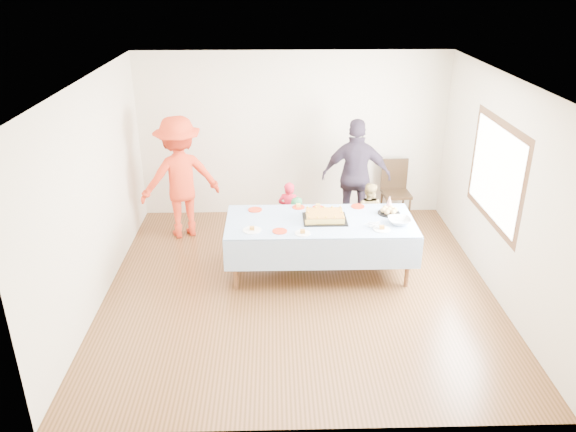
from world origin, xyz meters
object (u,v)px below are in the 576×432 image
at_px(party_table, 320,224).
at_px(birthday_cake, 325,216).
at_px(dining_chair, 395,187).
at_px(adult_left, 180,178).

xyz_separation_m(party_table, birthday_cake, (0.06, 0.02, 0.10)).
relative_size(birthday_cake, dining_chair, 0.58).
bearing_deg(dining_chair, birthday_cake, -129.88).
bearing_deg(dining_chair, party_table, -130.87).
distance_m(dining_chair, adult_left, 3.48).
bearing_deg(party_table, adult_left, 148.16).
height_order(dining_chair, adult_left, adult_left).
bearing_deg(adult_left, dining_chair, 167.85).
xyz_separation_m(dining_chair, adult_left, (-3.42, -0.53, 0.39)).
bearing_deg(adult_left, party_table, 127.26).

